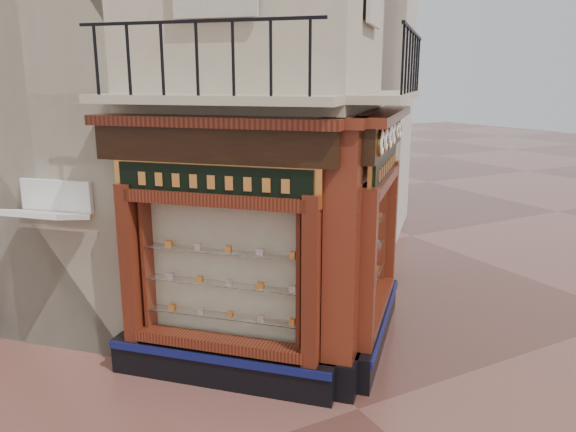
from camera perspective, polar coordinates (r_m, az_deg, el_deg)
ground at (r=8.31m, az=7.14°, el=-18.88°), size 80.00×80.00×0.00m
main_building at (r=12.60m, az=-9.53°, el=20.57°), size 11.31×11.31×12.00m
neighbour_left at (r=14.40m, az=-22.65°, el=16.86°), size 11.31×11.31×11.00m
neighbour_right at (r=15.77m, az=-3.64°, el=17.48°), size 11.31×11.31×11.00m
shopfront_left at (r=8.10m, az=-7.15°, el=-4.23°), size 2.86×2.86×3.98m
shopfront_right at (r=9.44m, az=8.95°, el=-1.70°), size 2.86×2.86×3.98m
corner_pilaster at (r=7.83m, az=5.44°, el=-5.07°), size 0.85×0.85×3.98m
balcony at (r=8.25m, az=1.92°, el=12.02°), size 5.94×2.97×1.03m
clock_a at (r=7.78m, az=9.40°, el=7.34°), size 0.30×0.30×0.37m
clock_b at (r=8.24m, az=9.83°, el=7.67°), size 0.28×0.28×0.35m
clock_c at (r=8.79m, az=10.27°, el=8.02°), size 0.33×0.33×0.41m
clock_d at (r=9.28m, az=10.62°, el=8.29°), size 0.31×0.31×0.39m
clock_e at (r=9.82m, az=10.97°, el=8.57°), size 0.25×0.25×0.31m
clock_f at (r=10.21m, az=11.21°, el=8.75°), size 0.30×0.30×0.37m
awning at (r=10.07m, az=-22.67°, el=-13.73°), size 1.44×1.44×0.25m
signboard_left at (r=7.76m, az=-7.62°, el=3.51°), size 2.21×2.21×0.59m
signboard_right at (r=9.20m, az=9.69°, el=5.02°), size 2.05×2.05×0.55m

